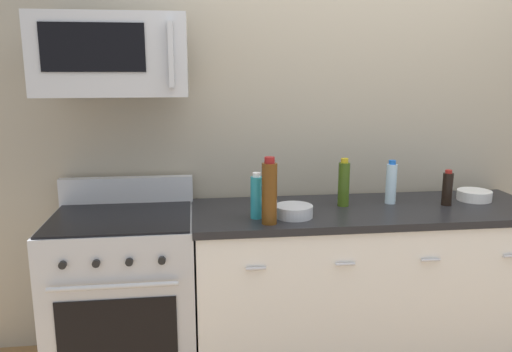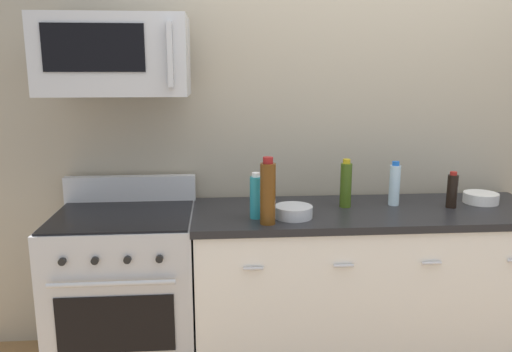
{
  "view_description": "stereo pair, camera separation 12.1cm",
  "coord_description": "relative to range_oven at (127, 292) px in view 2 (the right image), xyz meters",
  "views": [
    {
      "loc": [
        -0.97,
        -2.63,
        1.68
      ],
      "look_at": [
        -0.64,
        -0.05,
        1.13
      ],
      "focal_mm": 35.26,
      "sensor_mm": 36.0,
      "label": 1
    },
    {
      "loc": [
        -0.85,
        -2.64,
        1.68
      ],
      "look_at": [
        -0.64,
        -0.05,
        1.13
      ],
      "focal_mm": 35.26,
      "sensor_mm": 36.0,
      "label": 2
    }
  ],
  "objects": [
    {
      "name": "counter_unit",
      "position": [
        1.36,
        -0.0,
        -0.01
      ],
      "size": [
        1.97,
        0.66,
        0.92
      ],
      "color": "silver",
      "rests_on": "ground_plane"
    },
    {
      "name": "bottle_olive_oil",
      "position": [
        1.23,
        0.06,
        0.58
      ],
      "size": [
        0.06,
        0.06,
        0.27
      ],
      "color": "#385114",
      "rests_on": "countertop_slab"
    },
    {
      "name": "bowl_steel_prep",
      "position": [
        0.91,
        -0.13,
        0.48
      ],
      "size": [
        0.2,
        0.2,
        0.06
      ],
      "color": "#B2B5BA",
      "rests_on": "countertop_slab"
    },
    {
      "name": "bottle_wine_amber",
      "position": [
        0.76,
        -0.23,
        0.61
      ],
      "size": [
        0.08,
        0.08,
        0.34
      ],
      "color": "#59330F",
      "rests_on": "countertop_slab"
    },
    {
      "name": "back_wall",
      "position": [
        1.36,
        0.41,
        0.88
      ],
      "size": [
        5.06,
        0.1,
        2.7
      ],
      "primitive_type": "cube",
      "color": "#9E937F",
      "rests_on": "ground_plane"
    },
    {
      "name": "microwave",
      "position": [
        0.0,
        0.04,
        1.28
      ],
      "size": [
        0.74,
        0.44,
        0.4
      ],
      "color": "#B7BABF"
    },
    {
      "name": "bottle_soy_sauce_dark",
      "position": [
        1.82,
        0.0,
        0.55
      ],
      "size": [
        0.06,
        0.06,
        0.21
      ],
      "color": "black",
      "rests_on": "countertop_slab"
    },
    {
      "name": "bottle_water_clear",
      "position": [
        1.52,
        0.08,
        0.57
      ],
      "size": [
        0.06,
        0.06,
        0.25
      ],
      "color": "silver",
      "rests_on": "countertop_slab"
    },
    {
      "name": "bowl_white_ceramic",
      "position": [
        2.04,
        0.08,
        0.48
      ],
      "size": [
        0.2,
        0.2,
        0.06
      ],
      "color": "white",
      "rests_on": "countertop_slab"
    },
    {
      "name": "range_oven",
      "position": [
        0.0,
        0.0,
        0.0
      ],
      "size": [
        0.76,
        0.69,
        1.07
      ],
      "color": "#B7BABF",
      "rests_on": "ground_plane"
    },
    {
      "name": "bottle_dish_soap",
      "position": [
        0.71,
        -0.12,
        0.57
      ],
      "size": [
        0.06,
        0.06,
        0.24
      ],
      "color": "teal",
      "rests_on": "countertop_slab"
    }
  ]
}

